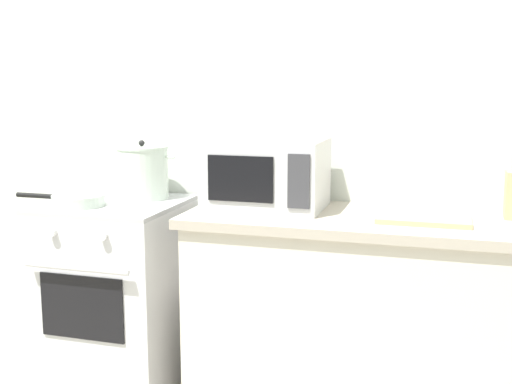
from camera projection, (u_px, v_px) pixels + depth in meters
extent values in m
cube|color=silver|center=(272.00, 127.00, 3.04)|extent=(4.40, 0.10, 2.50)
cube|color=beige|center=(388.00, 330.00, 2.67)|extent=(1.64, 0.56, 0.88)
cube|color=#ADA393|center=(392.00, 222.00, 2.60)|extent=(1.70, 0.60, 0.04)
cube|color=silver|center=(118.00, 300.00, 3.01)|extent=(0.60, 0.60, 0.90)
cube|color=#B7B7BC|center=(114.00, 204.00, 2.93)|extent=(0.60, 0.60, 0.02)
cube|color=black|center=(82.00, 308.00, 2.71)|extent=(0.39, 0.01, 0.28)
cylinder|color=silver|center=(76.00, 268.00, 2.65)|extent=(0.48, 0.02, 0.02)
cylinder|color=silver|center=(52.00, 232.00, 2.68)|extent=(0.04, 0.02, 0.04)
cylinder|color=silver|center=(103.00, 236.00, 2.61)|extent=(0.04, 0.02, 0.04)
cylinder|color=beige|center=(143.00, 174.00, 3.00)|extent=(0.24, 0.24, 0.24)
cylinder|color=beige|center=(142.00, 147.00, 2.98)|extent=(0.24, 0.24, 0.01)
sphere|color=black|center=(142.00, 143.00, 2.98)|extent=(0.03, 0.03, 0.03)
cylinder|color=beige|center=(115.00, 155.00, 3.03)|extent=(0.05, 0.01, 0.01)
cylinder|color=beige|center=(169.00, 157.00, 2.95)|extent=(0.05, 0.01, 0.01)
cylinder|color=beige|center=(79.00, 200.00, 2.83)|extent=(0.23, 0.23, 0.05)
cylinder|color=black|center=(36.00, 196.00, 2.89)|extent=(0.20, 0.02, 0.02)
cube|color=silver|center=(267.00, 173.00, 2.78)|extent=(0.50, 0.36, 0.30)
cube|color=black|center=(240.00, 179.00, 2.62)|extent=(0.28, 0.01, 0.19)
cube|color=#38383D|center=(299.00, 181.00, 2.55)|extent=(0.09, 0.01, 0.22)
cube|color=tan|center=(424.00, 218.00, 2.54)|extent=(0.36, 0.26, 0.02)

